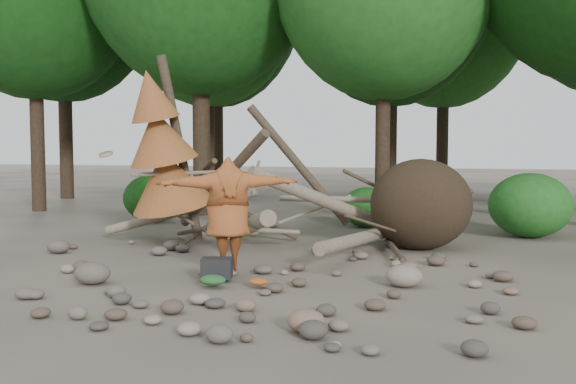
% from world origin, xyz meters
% --- Properties ---
extents(ground, '(120.00, 120.00, 0.00)m').
position_xyz_m(ground, '(0.00, 0.00, 0.00)').
color(ground, '#514C44').
rests_on(ground, ground).
extents(deadfall_pile, '(8.55, 5.24, 3.30)m').
position_xyz_m(deadfall_pile, '(2.02, 4.24, 0.95)').
color(deadfall_pile, '#332619').
rests_on(deadfall_pile, ground).
extents(dead_conifer, '(2.06, 2.16, 4.35)m').
position_xyz_m(dead_conifer, '(-3.12, 3.37, 2.11)').
color(dead_conifer, '#4C3F30').
rests_on(dead_conifer, ground).
extents(bush_left, '(1.80, 1.80, 1.44)m').
position_xyz_m(bush_left, '(-5.50, 7.20, 0.72)').
color(bush_left, '#144813').
rests_on(bush_left, ground).
extents(bush_mid, '(1.40, 1.40, 1.12)m').
position_xyz_m(bush_mid, '(0.80, 7.80, 0.56)').
color(bush_mid, '#1C5B1A').
rests_on(bush_mid, ground).
extents(bush_right, '(2.00, 2.00, 1.60)m').
position_xyz_m(bush_right, '(5.00, 7.00, 0.80)').
color(bush_right, '#246C21').
rests_on(bush_right, ground).
extents(frisbee_thrower, '(3.72, 1.74, 2.10)m').
position_xyz_m(frisbee_thrower, '(-0.31, 0.45, 1.07)').
color(frisbee_thrower, brown).
rests_on(frisbee_thrower, ground).
extents(backpack, '(0.57, 0.45, 0.33)m').
position_xyz_m(backpack, '(-0.30, -0.09, 0.17)').
color(backpack, black).
rests_on(backpack, ground).
extents(cloth_green, '(0.43, 0.36, 0.16)m').
position_xyz_m(cloth_green, '(-0.15, -0.58, 0.08)').
color(cloth_green, '#245A28').
rests_on(cloth_green, ground).
extents(cloth_orange, '(0.31, 0.26, 0.11)m').
position_xyz_m(cloth_orange, '(0.54, -0.38, 0.06)').
color(cloth_orange, '#AF4E1E').
rests_on(cloth_orange, ground).
extents(boulder_front_left, '(0.60, 0.54, 0.36)m').
position_xyz_m(boulder_front_left, '(-2.15, -0.88, 0.18)').
color(boulder_front_left, '#615950').
rests_on(boulder_front_left, ground).
extents(boulder_front_right, '(0.47, 0.42, 0.28)m').
position_xyz_m(boulder_front_right, '(1.91, -2.48, 0.14)').
color(boulder_front_right, '#826351').
rests_on(boulder_front_right, ground).
extents(boulder_mid_right, '(0.59, 0.53, 0.35)m').
position_xyz_m(boulder_mid_right, '(2.72, 0.41, 0.18)').
color(boulder_mid_right, gray).
rests_on(boulder_mid_right, ground).
extents(boulder_mid_left, '(0.49, 0.44, 0.29)m').
position_xyz_m(boulder_mid_left, '(-4.61, 1.54, 0.15)').
color(boulder_mid_left, '#5C534D').
rests_on(boulder_mid_left, ground).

